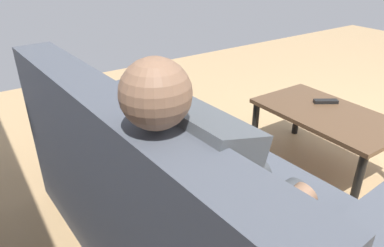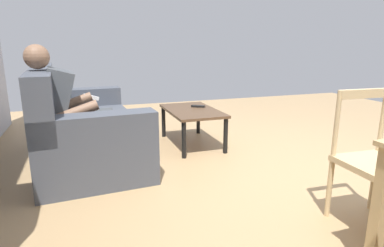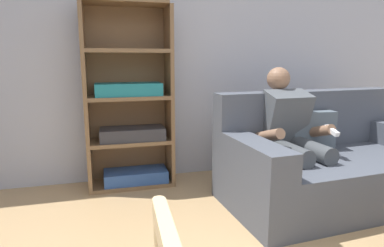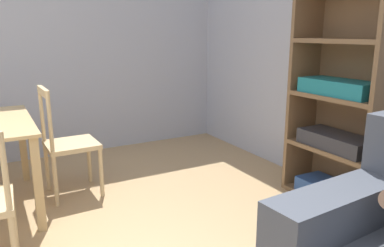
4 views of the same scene
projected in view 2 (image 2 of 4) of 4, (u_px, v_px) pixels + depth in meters
name	position (u px, v px, depth m)	size (l,w,h in m)	color
ground_plane	(301.00, 171.00, 3.06)	(8.13, 8.13, 0.00)	tan
couch	(80.00, 128.00, 3.31)	(1.95, 1.10, 0.96)	#474C56
person_lounging	(72.00, 109.00, 2.91)	(0.61, 0.94, 1.19)	#4C5156
coffee_table	(192.00, 114.00, 3.81)	(0.95, 0.57, 0.43)	brown
tv_remote	(198.00, 106.00, 3.93)	(0.05, 0.17, 0.02)	black
dining_chair_facing_couch	(375.00, 162.00, 2.06)	(0.44, 0.44, 0.89)	#D1B27F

